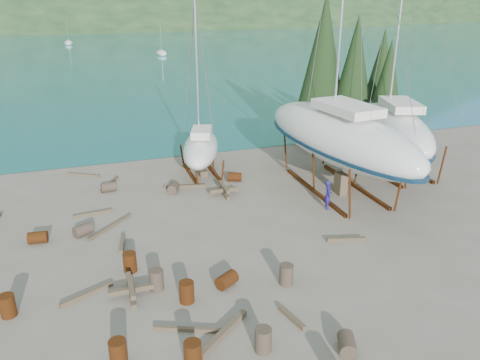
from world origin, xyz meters
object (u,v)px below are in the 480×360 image
object	(u,v)px
large_sailboat_far	(393,127)
small_sailboat_shore	(201,147)
worker	(328,195)
large_sailboat_near	(339,136)

from	to	relation	value
large_sailboat_far	small_sailboat_shore	size ratio (longest dim) A/B	1.65
large_sailboat_far	worker	size ratio (longest dim) A/B	11.09
small_sailboat_shore	worker	xyz separation A→B (m)	(5.33, -7.60, -1.03)
large_sailboat_far	small_sailboat_shore	distance (m)	12.83
large_sailboat_near	small_sailboat_shore	distance (m)	9.01
large_sailboat_near	worker	xyz separation A→B (m)	(-1.77, -2.29, -2.63)
worker	small_sailboat_shore	bearing A→B (deg)	53.26
large_sailboat_near	small_sailboat_shore	bearing A→B (deg)	136.54
large_sailboat_near	worker	bearing A→B (deg)	-134.32
large_sailboat_near	large_sailboat_far	bearing A→B (deg)	14.10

